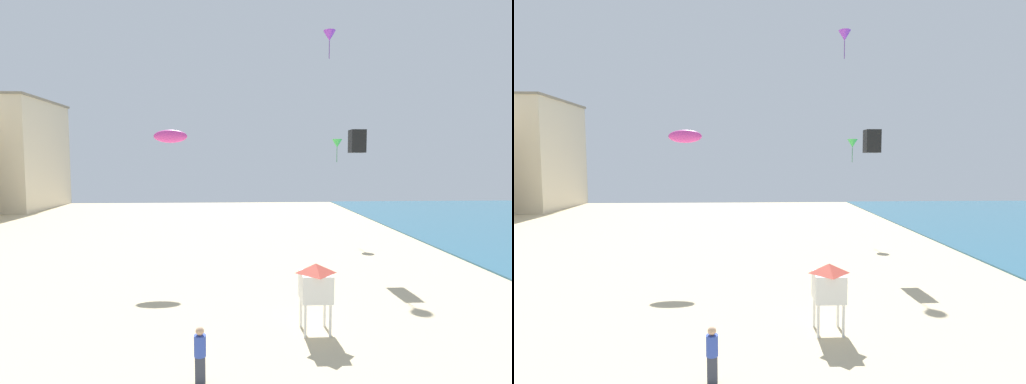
{
  "view_description": "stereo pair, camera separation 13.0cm",
  "coord_description": "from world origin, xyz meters",
  "views": [
    {
      "loc": [
        3.94,
        1.9,
        6.24
      ],
      "look_at": [
        4.84,
        19.95,
        4.79
      ],
      "focal_mm": 27.18,
      "sensor_mm": 36.0,
      "label": 1
    },
    {
      "loc": [
        4.07,
        1.89,
        6.24
      ],
      "look_at": [
        4.84,
        19.95,
        4.79
      ],
      "focal_mm": 27.18,
      "sensor_mm": 36.0,
      "label": 2
    }
  ],
  "objects": [
    {
      "name": "kite_purple_delta",
      "position": [
        10.63,
        30.14,
        15.2
      ],
      "size": [
        0.87,
        0.87,
        1.98
      ],
      "color": "purple"
    },
    {
      "name": "kite_black_box",
      "position": [
        11.34,
        25.49,
        7.45
      ],
      "size": [
        0.89,
        0.89,
        1.4
      ],
      "color": "black"
    },
    {
      "name": "lifeguard_stand",
      "position": [
        6.79,
        15.51,
        1.84
      ],
      "size": [
        1.1,
        1.1,
        2.55
      ],
      "rotation": [
        0.0,
        0.0,
        -0.19
      ],
      "color": "white",
      "rests_on": "ground"
    },
    {
      "name": "kite_green_delta_2",
      "position": [
        12.29,
        33.88,
        7.7
      ],
      "size": [
        0.84,
        0.84,
        1.9
      ],
      "color": "green"
    },
    {
      "name": "kite_flyer",
      "position": [
        2.9,
        12.39,
        0.92
      ],
      "size": [
        0.34,
        0.34,
        1.64
      ],
      "rotation": [
        0.0,
        0.0,
        2.22
      ],
      "color": "#383D4C",
      "rests_on": "ground"
    },
    {
      "name": "kite_magenta_parafoil",
      "position": [
        0.07,
        24.98,
        7.69
      ],
      "size": [
        1.96,
        0.54,
        0.76
      ],
      "color": "#DB3D9E"
    }
  ]
}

